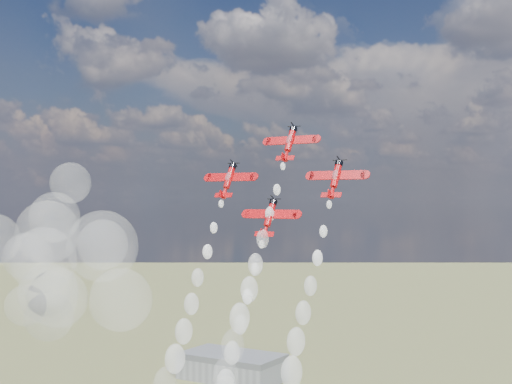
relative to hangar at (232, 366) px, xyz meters
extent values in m
cube|color=gray|center=(0.00, 0.00, -1.50)|extent=(50.00, 28.00, 10.00)
cube|color=#595B60|center=(0.00, 0.00, 5.00)|extent=(50.00, 28.00, 3.00)
cylinder|color=#BB090C|center=(122.67, -163.09, 97.49)|extent=(1.42, 3.79, 5.32)
cylinder|color=black|center=(122.67, -161.72, 99.98)|extent=(1.63, 1.92, 1.67)
cube|color=#BB090C|center=(122.67, -162.63, 97.58)|extent=(12.40, 1.17, 1.89)
cube|color=white|center=(119.31, -162.52, 97.52)|extent=(4.88, 0.30, 0.50)
cube|color=white|center=(126.02, -162.52, 97.52)|extent=(4.88, 0.30, 0.50)
cube|color=#BB090C|center=(122.67, -165.42, 93.55)|extent=(4.47, 0.64, 1.04)
cube|color=#BB090C|center=(122.67, -166.19, 93.74)|extent=(0.14, 2.15, 1.99)
ellipsoid|color=silver|center=(122.67, -163.63, 97.67)|extent=(1.12, 2.09, 2.69)
cone|color=#BB090C|center=(122.67, -164.94, 94.21)|extent=(1.42, 2.52, 3.00)
cylinder|color=#BB090C|center=(109.60, -167.49, 89.47)|extent=(1.42, 3.79, 5.32)
cylinder|color=black|center=(109.60, -166.12, 91.96)|extent=(1.63, 1.92, 1.67)
cube|color=#BB090C|center=(109.60, -167.03, 89.56)|extent=(12.40, 1.17, 1.89)
cube|color=white|center=(106.24, -166.92, 89.50)|extent=(4.88, 0.30, 0.50)
cube|color=white|center=(112.95, -166.92, 89.50)|extent=(4.88, 0.30, 0.50)
cube|color=#BB090C|center=(109.60, -169.82, 85.53)|extent=(4.47, 0.64, 1.04)
cube|color=#BB090C|center=(109.60, -170.59, 85.72)|extent=(0.14, 2.15, 1.99)
ellipsoid|color=silver|center=(109.60, -168.03, 89.65)|extent=(1.12, 2.09, 2.69)
cone|color=#BB090C|center=(109.60, -169.34, 86.19)|extent=(1.42, 2.52, 3.00)
cylinder|color=#BB090C|center=(135.74, -167.49, 89.47)|extent=(1.42, 3.79, 5.32)
cylinder|color=black|center=(135.74, -166.12, 91.96)|extent=(1.63, 1.92, 1.67)
cube|color=#BB090C|center=(135.74, -167.03, 89.56)|extent=(12.40, 1.17, 1.89)
cube|color=white|center=(132.38, -166.92, 89.50)|extent=(4.88, 0.30, 0.50)
cube|color=white|center=(139.09, -166.92, 89.50)|extent=(4.88, 0.30, 0.50)
cube|color=#BB090C|center=(135.74, -169.82, 85.53)|extent=(4.47, 0.64, 1.04)
cube|color=#BB090C|center=(135.74, -170.59, 85.72)|extent=(0.14, 2.15, 1.99)
ellipsoid|color=silver|center=(135.74, -168.03, 89.65)|extent=(1.12, 2.09, 2.69)
cone|color=#BB090C|center=(135.74, -169.34, 86.19)|extent=(1.42, 2.52, 3.00)
cylinder|color=#BB090C|center=(122.67, -171.89, 81.44)|extent=(1.42, 3.79, 5.32)
cylinder|color=black|center=(122.67, -170.52, 83.94)|extent=(1.63, 1.92, 1.67)
cube|color=#BB090C|center=(122.67, -171.43, 81.54)|extent=(12.40, 1.17, 1.89)
cube|color=white|center=(119.31, -171.32, 81.48)|extent=(4.88, 0.30, 0.50)
cube|color=white|center=(126.02, -171.32, 81.48)|extent=(4.88, 0.30, 0.50)
cube|color=#BB090C|center=(122.67, -174.22, 77.51)|extent=(4.47, 0.64, 1.04)
cube|color=#BB090C|center=(122.67, -174.99, 77.69)|extent=(0.14, 2.15, 1.99)
ellipsoid|color=silver|center=(122.67, -172.43, 81.62)|extent=(1.12, 2.09, 2.69)
cone|color=#BB090C|center=(122.67, -173.74, 78.17)|extent=(1.42, 2.52, 3.00)
sphere|color=white|center=(122.63, -166.32, 91.73)|extent=(1.03, 1.03, 1.03)
sphere|color=white|center=(122.72, -169.07, 86.65)|extent=(1.44, 1.44, 1.44)
sphere|color=white|center=(122.57, -171.68, 81.54)|extent=(1.86, 1.86, 1.86)
sphere|color=white|center=(122.64, -174.79, 76.55)|extent=(2.28, 2.28, 2.28)
sphere|color=white|center=(122.65, -177.61, 71.51)|extent=(2.70, 2.70, 2.70)
sphere|color=white|center=(122.57, -179.85, 66.74)|extent=(3.12, 3.12, 3.12)
sphere|color=white|center=(122.49, -183.25, 61.57)|extent=(3.53, 3.53, 3.53)
sphere|color=white|center=(122.75, -186.14, 56.58)|extent=(3.95, 3.95, 3.95)
sphere|color=white|center=(122.32, -187.98, 51.24)|extent=(4.37, 4.37, 4.37)
sphere|color=white|center=(109.66, -170.83, 83.63)|extent=(1.03, 1.03, 1.03)
sphere|color=white|center=(109.65, -173.61, 78.49)|extent=(1.44, 1.44, 1.44)
sphere|color=white|center=(109.80, -176.16, 73.48)|extent=(1.86, 1.86, 1.86)
sphere|color=white|center=(109.36, -179.10, 68.27)|extent=(2.28, 2.28, 2.28)
sphere|color=white|center=(109.86, -181.90, 63.15)|extent=(2.70, 2.70, 2.70)
sphere|color=white|center=(109.94, -184.58, 57.95)|extent=(3.12, 3.12, 3.12)
sphere|color=white|center=(109.71, -187.15, 52.89)|extent=(3.53, 3.53, 3.53)
sphere|color=white|center=(109.30, -189.78, 48.44)|extent=(3.95, 3.95, 3.95)
sphere|color=white|center=(135.73, -170.75, 83.60)|extent=(1.03, 1.03, 1.03)
sphere|color=white|center=(135.85, -173.65, 78.36)|extent=(1.44, 1.44, 1.44)
sphere|color=white|center=(135.87, -176.24, 73.32)|extent=(1.86, 1.86, 1.86)
sphere|color=white|center=(135.83, -179.13, 68.27)|extent=(2.28, 2.28, 2.28)
sphere|color=white|center=(135.73, -181.89, 63.52)|extent=(2.70, 2.70, 2.70)
sphere|color=white|center=(135.56, -184.42, 58.58)|extent=(3.12, 3.12, 3.12)
sphere|color=white|center=(136.07, -187.04, 53.57)|extent=(3.53, 3.53, 3.53)
sphere|color=white|center=(122.57, -175.14, 75.45)|extent=(1.03, 1.03, 1.03)
sphere|color=white|center=(122.68, -177.88, 70.62)|extent=(1.44, 1.44, 1.44)
sphere|color=white|center=(122.71, -180.70, 65.45)|extent=(1.86, 1.86, 1.86)
sphere|color=white|center=(122.82, -183.39, 60.31)|extent=(2.28, 2.28, 2.28)
sphere|color=white|center=(122.66, -186.17, 55.38)|extent=(2.70, 2.70, 2.70)
sphere|color=white|center=(123.01, -188.90, 50.26)|extent=(3.12, 3.12, 3.12)
sphere|color=white|center=(56.29, -151.74, 71.33)|extent=(20.15, 20.15, 20.15)
sphere|color=white|center=(52.25, -164.53, 57.90)|extent=(16.09, 16.09, 16.09)
sphere|color=white|center=(42.06, -165.93, 68.84)|extent=(13.19, 13.19, 13.19)
sphere|color=white|center=(55.29, -150.53, 71.60)|extent=(14.38, 14.38, 14.38)
sphere|color=white|center=(29.23, -155.53, 53.06)|extent=(12.24, 12.24, 12.24)
sphere|color=white|center=(37.55, -154.04, 50.28)|extent=(14.35, 14.35, 14.35)
sphere|color=white|center=(41.04, -149.11, 89.30)|extent=(12.13, 12.13, 12.13)
sphere|color=white|center=(48.90, -166.30, 68.23)|extent=(17.67, 17.67, 17.67)
sphere|color=white|center=(46.81, -162.80, 58.73)|extent=(16.42, 16.42, 16.42)
sphere|color=white|center=(43.35, -159.67, 57.81)|extent=(12.45, 12.45, 12.45)
sphere|color=white|center=(25.87, -144.09, 74.25)|extent=(19.78, 19.78, 19.78)
sphere|color=white|center=(38.74, -153.14, 79.22)|extent=(14.80, 14.80, 14.80)
sphere|color=white|center=(68.50, -157.57, 57.90)|extent=(16.75, 16.75, 16.75)
camera|label=1|loc=(197.55, -299.68, 84.99)|focal=50.00mm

